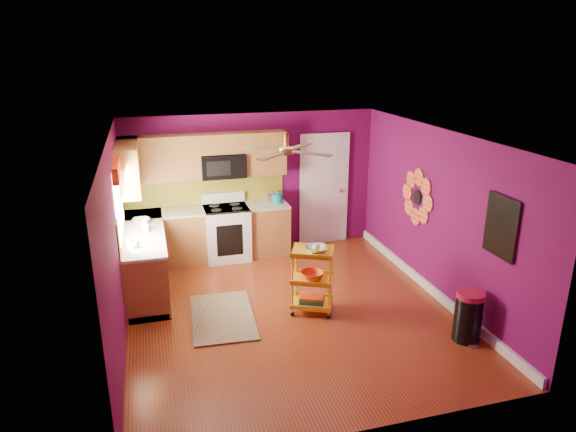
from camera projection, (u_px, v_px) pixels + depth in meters
name	position (u px, v px, depth m)	size (l,w,h in m)	color
ground	(290.00, 311.00, 7.33)	(5.00, 5.00, 0.00)	maroon
room_envelope	(292.00, 202.00, 6.82)	(4.54, 5.04, 2.52)	#610B4B
lower_cabinets	(183.00, 246.00, 8.51)	(2.81, 2.31, 0.94)	brown
electric_range	(227.00, 232.00, 9.02)	(0.76, 0.66, 1.13)	white
upper_cabinetry	(182.00, 161.00, 8.43)	(2.80, 2.30, 1.26)	brown
left_window	(118.00, 186.00, 7.18)	(0.08, 1.35, 1.08)	white
panel_door	(324.00, 190.00, 9.61)	(0.95, 0.11, 2.15)	white
right_wall_art	(451.00, 209.00, 7.13)	(0.04, 2.74, 1.04)	black
ceiling_fan	(286.00, 150.00, 6.79)	(1.01, 1.01, 0.26)	#BF8C3F
shag_rug	(223.00, 317.00, 7.15)	(0.85, 1.39, 0.02)	black
rolling_cart	(313.00, 277.00, 7.16)	(0.69, 0.62, 1.03)	yellow
trash_can	(468.00, 316.00, 6.52)	(0.40, 0.42, 0.67)	black
teal_kettle	(278.00, 198.00, 9.12)	(0.18, 0.18, 0.21)	#126D88
toaster	(272.00, 197.00, 9.18)	(0.22, 0.15, 0.18)	beige
soap_bottle_a	(145.00, 226.00, 7.68)	(0.09, 0.09, 0.20)	#EA3F72
soap_bottle_b	(145.00, 224.00, 7.79)	(0.14, 0.14, 0.17)	white
counter_dish	(141.00, 221.00, 8.09)	(0.27, 0.27, 0.07)	white
counter_cup	(135.00, 244.00, 7.11)	(0.13, 0.13, 0.10)	white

